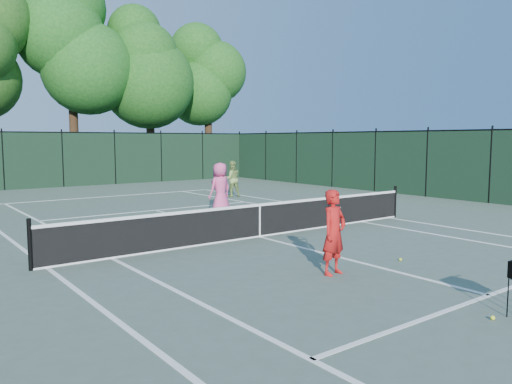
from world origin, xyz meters
TOP-DOWN VIEW (x-y plane):
  - ground at (0.00, 0.00)m, footprint 90.00×90.00m
  - sideline_doubles_left at (-5.49, 0.00)m, footprint 0.10×23.77m
  - sideline_doubles_right at (5.49, 0.00)m, footprint 0.10×23.77m
  - sideline_singles_left at (-4.12, 0.00)m, footprint 0.10×23.77m
  - sideline_singles_right at (4.12, 0.00)m, footprint 0.10×23.77m
  - baseline_far at (0.00, 11.88)m, footprint 10.97×0.10m
  - service_line_near at (0.00, -6.40)m, footprint 8.23×0.10m
  - service_line_far at (0.00, 6.40)m, footprint 8.23×0.10m
  - center_service_line at (0.00, 0.00)m, footprint 0.10×12.80m
  - tennis_net at (0.00, 0.00)m, footprint 11.69×0.09m
  - fence_far at (0.00, 18.00)m, footprint 24.00×0.05m
  - fence_right at (12.00, 0.00)m, footprint 0.05×36.00m
  - tree_3 at (2.00, 22.30)m, footprint 7.00×7.00m
  - tree_4 at (7.00, 21.60)m, footprint 6.20×6.20m
  - tree_5 at (12.00, 22.10)m, footprint 5.80×5.80m
  - coach at (-1.13, -3.86)m, footprint 0.88×0.70m
  - player_pink at (1.40, 4.10)m, footprint 0.97×0.72m
  - player_green at (4.80, 8.38)m, footprint 0.95×0.83m
  - loose_ball_near_cart at (-1.09, -7.03)m, footprint 0.07×0.07m
  - loose_ball_midcourt at (0.80, -3.99)m, footprint 0.07×0.07m

SIDE VIEW (x-z plane):
  - ground at x=0.00m, z-range 0.00..0.00m
  - sideline_doubles_left at x=-5.49m, z-range 0.00..0.01m
  - sideline_doubles_right at x=5.49m, z-range 0.00..0.01m
  - sideline_singles_left at x=-4.12m, z-range 0.00..0.01m
  - sideline_singles_right at x=4.12m, z-range 0.00..0.01m
  - baseline_far at x=0.00m, z-range 0.00..0.01m
  - service_line_near at x=0.00m, z-range 0.00..0.01m
  - service_line_far at x=0.00m, z-range 0.00..0.01m
  - center_service_line at x=0.00m, z-range 0.00..0.01m
  - loose_ball_near_cart at x=-1.09m, z-range 0.00..0.07m
  - loose_ball_midcourt at x=0.80m, z-range 0.00..0.07m
  - tennis_net at x=0.00m, z-range -0.05..1.01m
  - player_green at x=4.80m, z-range 0.00..1.66m
  - coach at x=-1.13m, z-range 0.00..1.67m
  - player_pink at x=1.40m, z-range 0.00..1.83m
  - fence_far at x=0.00m, z-range 0.00..3.00m
  - fence_right at x=12.00m, z-range 0.00..3.00m
  - tree_5 at x=12.00m, z-range 1.59..13.82m
  - tree_4 at x=7.00m, z-range 1.66..14.63m
  - tree_3 at x=2.00m, z-range 1.78..16.23m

